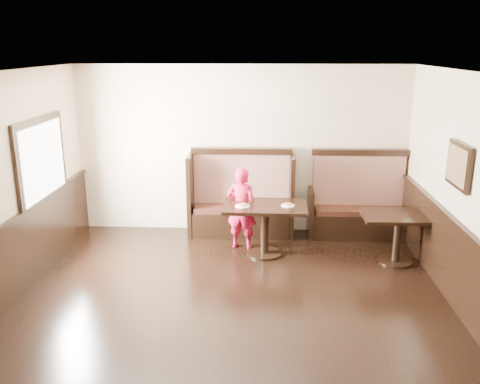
# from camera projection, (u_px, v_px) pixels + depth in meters

# --- Properties ---
(ground) EXTENTS (7.00, 7.00, 0.00)m
(ground) POSITION_uv_depth(u_px,v_px,m) (227.00, 340.00, 5.52)
(ground) COLOR black
(ground) RESTS_ON ground
(room_shell) EXTENTS (7.00, 7.00, 7.00)m
(room_shell) POSITION_uv_depth(u_px,v_px,m) (202.00, 272.00, 5.62)
(room_shell) COLOR beige
(room_shell) RESTS_ON ground
(booth_main) EXTENTS (1.75, 0.72, 1.45)m
(booth_main) POSITION_uv_depth(u_px,v_px,m) (241.00, 203.00, 8.54)
(booth_main) COLOR black
(booth_main) RESTS_ON ground
(booth_neighbor) EXTENTS (1.65, 0.72, 1.45)m
(booth_neighbor) POSITION_uv_depth(u_px,v_px,m) (358.00, 208.00, 8.46)
(booth_neighbor) COLOR black
(booth_neighbor) RESTS_ON ground
(table_main) EXTENTS (1.25, 0.79, 0.79)m
(table_main) POSITION_uv_depth(u_px,v_px,m) (265.00, 217.00, 7.63)
(table_main) COLOR black
(table_main) RESTS_ON ground
(table_neighbor) EXTENTS (1.08, 0.72, 0.74)m
(table_neighbor) POSITION_uv_depth(u_px,v_px,m) (398.00, 227.00, 7.36)
(table_neighbor) COLOR black
(table_neighbor) RESTS_ON ground
(child) EXTENTS (0.54, 0.42, 1.30)m
(child) POSITION_uv_depth(u_px,v_px,m) (242.00, 208.00, 7.87)
(child) COLOR #C21439
(child) RESTS_ON ground
(pizza_plate_left) EXTENTS (0.22, 0.22, 0.04)m
(pizza_plate_left) POSITION_uv_depth(u_px,v_px,m) (242.00, 205.00, 7.50)
(pizza_plate_left) COLOR white
(pizza_plate_left) RESTS_ON table_main
(pizza_plate_right) EXTENTS (0.20, 0.20, 0.04)m
(pizza_plate_right) POSITION_uv_depth(u_px,v_px,m) (288.00, 205.00, 7.53)
(pizza_plate_right) COLOR white
(pizza_plate_right) RESTS_ON table_main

